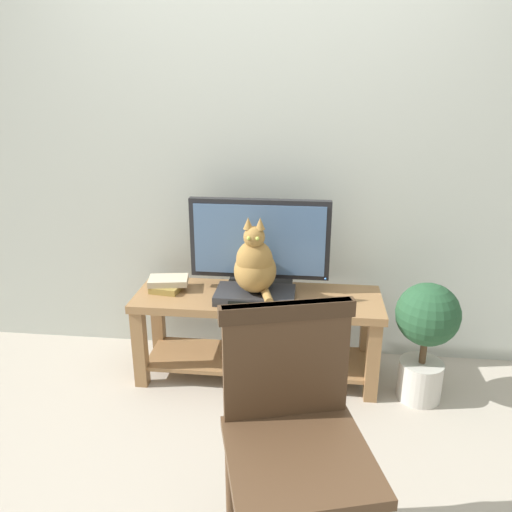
{
  "coord_description": "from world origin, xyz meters",
  "views": [
    {
      "loc": [
        0.28,
        -2.02,
        1.66
      ],
      "look_at": [
        -0.0,
        0.52,
        0.76
      ],
      "focal_mm": 35.56,
      "sensor_mm": 36.0,
      "label": 1
    }
  ],
  "objects_px": {
    "wooden_chair": "(294,423)",
    "book_stack": "(168,284)",
    "tv": "(259,244)",
    "potted_plant": "(426,332)",
    "tv_stand": "(257,322)",
    "cat": "(255,265)",
    "media_box": "(255,295)"
  },
  "relations": [
    {
      "from": "tv_stand",
      "to": "potted_plant",
      "type": "bearing_deg",
      "value": -7.99
    },
    {
      "from": "wooden_chair",
      "to": "tv",
      "type": "bearing_deg",
      "value": 101.43
    },
    {
      "from": "tv",
      "to": "wooden_chair",
      "type": "bearing_deg",
      "value": -78.57
    },
    {
      "from": "tv",
      "to": "wooden_chair",
      "type": "relative_size",
      "value": 0.83
    },
    {
      "from": "book_stack",
      "to": "cat",
      "type": "bearing_deg",
      "value": -10.34
    },
    {
      "from": "tv",
      "to": "book_stack",
      "type": "bearing_deg",
      "value": -172.99
    },
    {
      "from": "media_box",
      "to": "tv",
      "type": "bearing_deg",
      "value": 88.29
    },
    {
      "from": "cat",
      "to": "book_stack",
      "type": "relative_size",
      "value": 1.76
    },
    {
      "from": "cat",
      "to": "wooden_chair",
      "type": "height_order",
      "value": "cat"
    },
    {
      "from": "tv",
      "to": "potted_plant",
      "type": "xyz_separation_m",
      "value": [
        0.91,
        -0.22,
        -0.38
      ]
    },
    {
      "from": "wooden_chair",
      "to": "book_stack",
      "type": "xyz_separation_m",
      "value": [
        -0.77,
        1.18,
        -0.01
      ]
    },
    {
      "from": "tv_stand",
      "to": "tv",
      "type": "relative_size",
      "value": 1.76
    },
    {
      "from": "cat",
      "to": "book_stack",
      "type": "height_order",
      "value": "cat"
    },
    {
      "from": "potted_plant",
      "to": "book_stack",
      "type": "bearing_deg",
      "value": 173.85
    },
    {
      "from": "cat",
      "to": "wooden_chair",
      "type": "distance_m",
      "value": 1.13
    },
    {
      "from": "tv",
      "to": "cat",
      "type": "height_order",
      "value": "tv"
    },
    {
      "from": "cat",
      "to": "wooden_chair",
      "type": "xyz_separation_m",
      "value": [
        0.26,
        -1.09,
        -0.16
      ]
    },
    {
      "from": "wooden_chair",
      "to": "potted_plant",
      "type": "bearing_deg",
      "value": 57.64
    },
    {
      "from": "tv_stand",
      "to": "wooden_chair",
      "type": "bearing_deg",
      "value": -77.71
    },
    {
      "from": "tv",
      "to": "potted_plant",
      "type": "bearing_deg",
      "value": -13.48
    },
    {
      "from": "media_box",
      "to": "potted_plant",
      "type": "relative_size",
      "value": 0.65
    },
    {
      "from": "tv",
      "to": "cat",
      "type": "xyz_separation_m",
      "value": [
        -0.0,
        -0.16,
        -0.07
      ]
    },
    {
      "from": "tv",
      "to": "media_box",
      "type": "xyz_separation_m",
      "value": [
        -0.0,
        -0.14,
        -0.25
      ]
    },
    {
      "from": "tv_stand",
      "to": "media_box",
      "type": "relative_size",
      "value": 3.18
    },
    {
      "from": "tv_stand",
      "to": "tv",
      "type": "bearing_deg",
      "value": 89.98
    },
    {
      "from": "tv",
      "to": "cat",
      "type": "distance_m",
      "value": 0.17
    },
    {
      "from": "tv",
      "to": "book_stack",
      "type": "distance_m",
      "value": 0.57
    },
    {
      "from": "media_box",
      "to": "potted_plant",
      "type": "xyz_separation_m",
      "value": [
        0.91,
        -0.07,
        -0.13
      ]
    },
    {
      "from": "media_box",
      "to": "book_stack",
      "type": "height_order",
      "value": "book_stack"
    },
    {
      "from": "tv_stand",
      "to": "cat",
      "type": "height_order",
      "value": "cat"
    },
    {
      "from": "cat",
      "to": "tv",
      "type": "bearing_deg",
      "value": 88.87
    },
    {
      "from": "tv_stand",
      "to": "wooden_chair",
      "type": "xyz_separation_m",
      "value": [
        0.25,
        -1.16,
        0.21
      ]
    }
  ]
}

